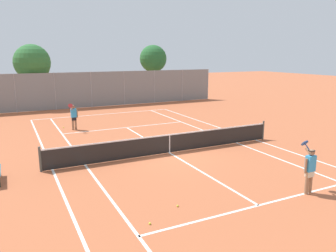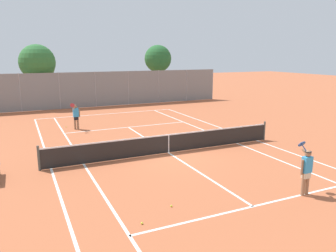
{
  "view_description": "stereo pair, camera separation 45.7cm",
  "coord_description": "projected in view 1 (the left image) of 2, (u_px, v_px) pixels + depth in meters",
  "views": [
    {
      "loc": [
        -6.92,
        -13.82,
        4.75
      ],
      "look_at": [
        0.66,
        1.5,
        1.0
      ],
      "focal_mm": 35.0,
      "sensor_mm": 36.0,
      "label": 1
    },
    {
      "loc": [
        -6.51,
        -14.02,
        4.75
      ],
      "look_at": [
        0.66,
        1.5,
        1.0
      ],
      "focal_mm": 35.0,
      "sensor_mm": 36.0,
      "label": 2
    }
  ],
  "objects": [
    {
      "name": "ground_plane",
      "position": [
        170.0,
        153.0,
        16.12
      ],
      "size": [
        120.0,
        120.0,
        0.0
      ],
      "primitive_type": "plane",
      "color": "#B25B38"
    },
    {
      "name": "court_line_markings",
      "position": [
        170.0,
        153.0,
        16.12
      ],
      "size": [
        11.1,
        23.9,
        0.01
      ],
      "color": "silver",
      "rests_on": "ground"
    },
    {
      "name": "tennis_net",
      "position": [
        170.0,
        143.0,
        16.01
      ],
      "size": [
        12.0,
        0.1,
        1.07
      ],
      "color": "#474C47",
      "rests_on": "ground"
    },
    {
      "name": "player_near_side",
      "position": [
        310.0,
        168.0,
        11.26
      ],
      "size": [
        0.65,
        0.74,
        1.77
      ],
      "color": "#936B4C",
      "rests_on": "ground"
    },
    {
      "name": "player_far_left",
      "position": [
        74.0,
        116.0,
        20.85
      ],
      "size": [
        0.66,
        0.74,
        1.77
      ],
      "color": "#936B4C",
      "rests_on": "ground"
    },
    {
      "name": "loose_tennis_ball_0",
      "position": [
        64.0,
        127.0,
        21.58
      ],
      "size": [
        0.07,
        0.07,
        0.07
      ],
      "primitive_type": "sphere",
      "color": "#D1DB33",
      "rests_on": "ground"
    },
    {
      "name": "loose_tennis_ball_1",
      "position": [
        150.0,
        223.0,
        9.33
      ],
      "size": [
        0.07,
        0.07,
        0.07
      ],
      "primitive_type": "sphere",
      "color": "#D1DB33",
      "rests_on": "ground"
    },
    {
      "name": "loose_tennis_ball_2",
      "position": [
        178.0,
        206.0,
        10.41
      ],
      "size": [
        0.07,
        0.07,
        0.07
      ],
      "primitive_type": "sphere",
      "color": "#D1DB33",
      "rests_on": "ground"
    },
    {
      "name": "back_fence",
      "position": [
        91.0,
        90.0,
        29.73
      ],
      "size": [
        25.24,
        0.08,
        3.22
      ],
      "color": "gray",
      "rests_on": "ground"
    },
    {
      "name": "tree_behind_left",
      "position": [
        33.0,
        64.0,
        28.85
      ],
      "size": [
        3.15,
        3.15,
        5.64
      ],
      "color": "brown",
      "rests_on": "ground"
    },
    {
      "name": "tree_behind_right",
      "position": [
        154.0,
        59.0,
        35.77
      ],
      "size": [
        2.94,
        2.94,
        5.76
      ],
      "color": "brown",
      "rests_on": "ground"
    }
  ]
}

